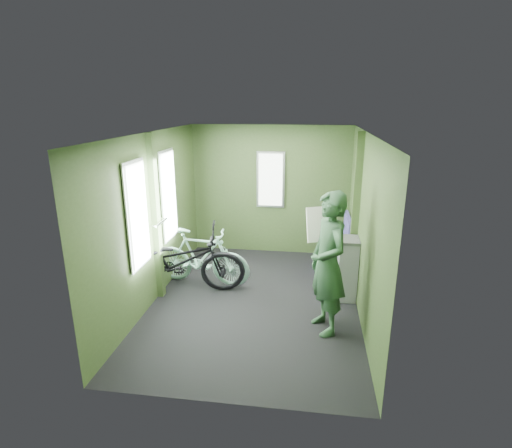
{
  "coord_description": "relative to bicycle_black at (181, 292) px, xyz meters",
  "views": [
    {
      "loc": [
        0.71,
        -4.97,
        2.67
      ],
      "look_at": [
        0.0,
        0.1,
        1.1
      ],
      "focal_mm": 28.0,
      "sensor_mm": 36.0,
      "label": 1
    }
  ],
  "objects": [
    {
      "name": "bench_seat",
      "position": [
        2.26,
        1.22,
        0.27
      ],
      "size": [
        0.48,
        0.86,
        0.9
      ],
      "rotation": [
        0.0,
        0.0,
        0.01
      ],
      "color": "navy",
      "rests_on": "ground"
    },
    {
      "name": "room",
      "position": [
        1.08,
        -0.08,
        1.44
      ],
      "size": [
        4.0,
        4.02,
        2.31
      ],
      "color": "black",
      "rests_on": "ground"
    },
    {
      "name": "passenger",
      "position": [
        2.06,
        -0.71,
        0.87
      ],
      "size": [
        0.62,
        0.76,
        1.73
      ],
      "rotation": [
        0.0,
        0.0,
        -1.18
      ],
      "color": "#27482D",
      "rests_on": "ground"
    },
    {
      "name": "waste_box",
      "position": [
        2.38,
        0.17,
        0.44
      ],
      "size": [
        0.26,
        0.37,
        0.89
      ],
      "primitive_type": "cube",
      "color": "gray",
      "rests_on": "ground"
    },
    {
      "name": "bicycle_black",
      "position": [
        0.0,
        0.0,
        0.0
      ],
      "size": [
        2.0,
        1.11,
        1.08
      ],
      "primitive_type": "imported",
      "rotation": [
        0.0,
        -0.15,
        1.74
      ],
      "color": "black",
      "rests_on": "ground"
    },
    {
      "name": "bicycle_mint",
      "position": [
        0.24,
        0.3,
        0.0
      ],
      "size": [
        1.55,
        0.7,
        0.95
      ],
      "primitive_type": "imported",
      "rotation": [
        0.0,
        -0.14,
        1.47
      ],
      "color": "#8FCCB6",
      "rests_on": "ground"
    }
  ]
}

